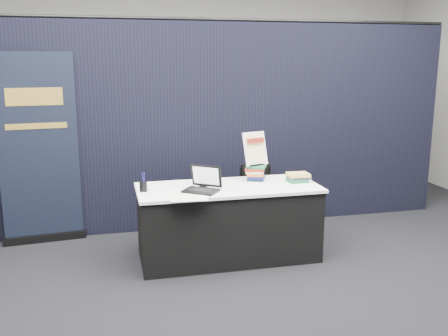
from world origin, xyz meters
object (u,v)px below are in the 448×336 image
display_table (228,222)px  book_stack_tall (256,173)px  book_stack_short (298,177)px  laptop (200,185)px  pullup_banner (40,160)px  stacking_chair (259,197)px  info_sign (255,149)px

display_table → book_stack_tall: 0.59m
display_table → book_stack_short: bearing=2.0°
display_table → laptop: 0.54m
book_stack_tall → display_table: bearing=-151.4°
pullup_banner → stacking_chair: pullup_banner is taller
display_table → laptop: (-0.31, -0.11, 0.43)m
display_table → book_stack_short: (0.74, 0.03, 0.42)m
book_stack_short → pullup_banner: 2.77m
info_sign → book_stack_tall: bearing=-107.3°
pullup_banner → stacking_chair: bearing=-14.4°
display_table → stacking_chair: (0.50, 0.59, 0.07)m
info_sign → pullup_banner: pullup_banner is taller
laptop → stacking_chair: size_ratio=0.50×
stacking_chair → display_table: bearing=-134.4°
pullup_banner → book_stack_short: bearing=-25.3°
book_stack_tall → info_sign: 0.25m
stacking_chair → info_sign: bearing=-117.7°
book_stack_short → book_stack_tall: bearing=158.4°
laptop → book_stack_tall: laptop is taller
laptop → pullup_banner: (-1.56, 1.06, 0.11)m
book_stack_tall → stacking_chair: bearing=67.9°
display_table → laptop: bearing=-160.3°
info_sign → stacking_chair: (0.16, 0.38, -0.62)m
book_stack_tall → pullup_banner: bearing=160.9°
display_table → info_sign: info_sign is taller
laptop → book_stack_short: (1.05, 0.14, -0.01)m
display_table → info_sign: size_ratio=5.05×
book_stack_short → stacking_chair: 0.70m
book_stack_short → pullup_banner: pullup_banner is taller
laptop → book_stack_short: laptop is taller
stacking_chair → laptop: bearing=-143.2°
info_sign → book_stack_short: bearing=-42.5°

